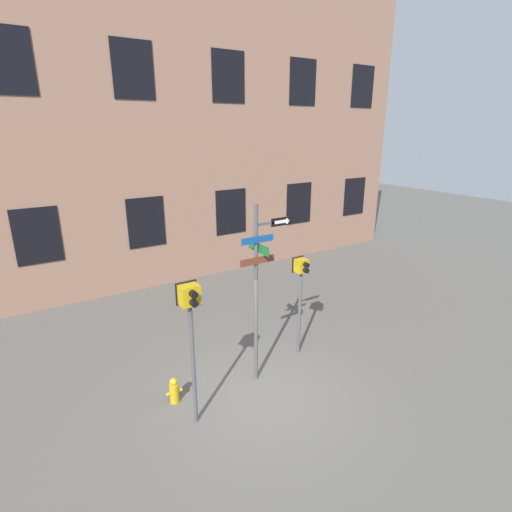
{
  "coord_description": "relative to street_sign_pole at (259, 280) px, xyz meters",
  "views": [
    {
      "loc": [
        -4.17,
        -6.17,
        5.67
      ],
      "look_at": [
        0.21,
        0.65,
        3.05
      ],
      "focal_mm": 28.0,
      "sensor_mm": 36.0,
      "label": 1
    }
  ],
  "objects": [
    {
      "name": "pedestrian_signal_left",
      "position": [
        -1.88,
        -0.56,
        -0.11
      ],
      "size": [
        0.42,
        0.4,
        2.99
      ],
      "color": "#4C4C51",
      "rests_on": "ground_plane"
    },
    {
      "name": "ground_plane",
      "position": [
        -0.29,
        -0.65,
        -2.47
      ],
      "size": [
        60.0,
        60.0,
        0.0
      ],
      "primitive_type": "plane",
      "color": "#595651"
    },
    {
      "name": "fire_hydrant",
      "position": [
        -2.02,
        0.24,
        -2.19
      ],
      "size": [
        0.36,
        0.2,
        0.59
      ],
      "color": "gold",
      "rests_on": "ground_plane"
    },
    {
      "name": "pedestrian_signal_right",
      "position": [
        1.49,
        0.38,
        -0.47
      ],
      "size": [
        0.34,
        0.4,
        2.62
      ],
      "color": "#4C4C51",
      "rests_on": "ground_plane"
    },
    {
      "name": "street_sign_pole",
      "position": [
        0.0,
        0.0,
        0.0
      ],
      "size": [
        1.37,
        0.77,
        4.17
      ],
      "color": "#4C4C51",
      "rests_on": "ground_plane"
    },
    {
      "name": "building_facade",
      "position": [
        -0.29,
        7.18,
        4.93
      ],
      "size": [
        24.0,
        0.63,
        14.8
      ],
      "color": "#936B56",
      "rests_on": "ground_plane"
    }
  ]
}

